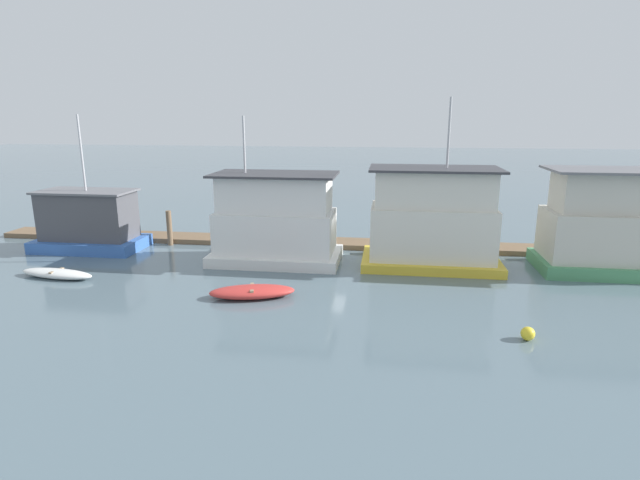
{
  "coord_description": "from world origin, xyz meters",
  "views": [
    {
      "loc": [
        3.48,
        -26.02,
        7.75
      ],
      "look_at": [
        0.0,
        -1.0,
        1.4
      ],
      "focal_mm": 28.0,
      "sensor_mm": 36.0,
      "label": 1
    }
  ],
  "objects_px": {
    "dinghy_white": "(57,274)",
    "buoy_yellow": "(528,334)",
    "houseboat_blue": "(89,222)",
    "dinghy_red": "(252,292)",
    "houseboat_white": "(276,221)",
    "mooring_post_near_left": "(619,243)",
    "houseboat_green": "(608,227)",
    "mooring_post_near_right": "(169,228)",
    "houseboat_yellow": "(432,221)"
  },
  "relations": [
    {
      "from": "dinghy_white",
      "to": "buoy_yellow",
      "type": "height_order",
      "value": "buoy_yellow"
    },
    {
      "from": "houseboat_blue",
      "to": "dinghy_red",
      "type": "relative_size",
      "value": 1.99
    },
    {
      "from": "houseboat_white",
      "to": "dinghy_white",
      "type": "relative_size",
      "value": 1.9
    },
    {
      "from": "dinghy_white",
      "to": "mooring_post_near_left",
      "type": "xyz_separation_m",
      "value": [
        28.37,
        6.81,
        0.8
      ]
    },
    {
      "from": "dinghy_white",
      "to": "buoy_yellow",
      "type": "relative_size",
      "value": 8.21
    },
    {
      "from": "houseboat_green",
      "to": "houseboat_white",
      "type": "bearing_deg",
      "value": -178.44
    },
    {
      "from": "houseboat_blue",
      "to": "mooring_post_near_right",
      "type": "bearing_deg",
      "value": 20.03
    },
    {
      "from": "mooring_post_near_left",
      "to": "buoy_yellow",
      "type": "height_order",
      "value": "mooring_post_near_left"
    },
    {
      "from": "mooring_post_near_right",
      "to": "mooring_post_near_left",
      "type": "distance_m",
      "value": 25.57
    },
    {
      "from": "houseboat_yellow",
      "to": "dinghy_red",
      "type": "distance_m",
      "value": 10.25
    },
    {
      "from": "houseboat_green",
      "to": "mooring_post_near_right",
      "type": "relative_size",
      "value": 3.05
    },
    {
      "from": "dinghy_white",
      "to": "dinghy_red",
      "type": "height_order",
      "value": "dinghy_red"
    },
    {
      "from": "houseboat_blue",
      "to": "dinghy_white",
      "type": "bearing_deg",
      "value": -74.59
    },
    {
      "from": "houseboat_blue",
      "to": "dinghy_white",
      "type": "height_order",
      "value": "houseboat_blue"
    },
    {
      "from": "dinghy_red",
      "to": "mooring_post_near_right",
      "type": "height_order",
      "value": "mooring_post_near_right"
    },
    {
      "from": "houseboat_white",
      "to": "mooring_post_near_right",
      "type": "xyz_separation_m",
      "value": [
        -7.22,
        2.49,
        -1.14
      ]
    },
    {
      "from": "houseboat_blue",
      "to": "houseboat_white",
      "type": "height_order",
      "value": "houseboat_blue"
    },
    {
      "from": "houseboat_blue",
      "to": "houseboat_white",
      "type": "xyz_separation_m",
      "value": [
        11.46,
        -0.94,
        0.6
      ]
    },
    {
      "from": "houseboat_white",
      "to": "houseboat_green",
      "type": "relative_size",
      "value": 1.19
    },
    {
      "from": "houseboat_yellow",
      "to": "houseboat_green",
      "type": "bearing_deg",
      "value": 0.81
    },
    {
      "from": "houseboat_blue",
      "to": "mooring_post_near_left",
      "type": "xyz_separation_m",
      "value": [
        29.82,
        1.55,
        -0.6
      ]
    },
    {
      "from": "houseboat_blue",
      "to": "buoy_yellow",
      "type": "height_order",
      "value": "houseboat_blue"
    },
    {
      "from": "dinghy_white",
      "to": "dinghy_red",
      "type": "relative_size",
      "value": 1.03
    },
    {
      "from": "houseboat_yellow",
      "to": "mooring_post_near_right",
      "type": "xyz_separation_m",
      "value": [
        -15.45,
        2.15,
        -1.34
      ]
    },
    {
      "from": "dinghy_red",
      "to": "buoy_yellow",
      "type": "distance_m",
      "value": 11.15
    },
    {
      "from": "houseboat_green",
      "to": "mooring_post_near_right",
      "type": "height_order",
      "value": "houseboat_green"
    },
    {
      "from": "buoy_yellow",
      "to": "mooring_post_near_right",
      "type": "bearing_deg",
      "value": 149.03
    },
    {
      "from": "dinghy_white",
      "to": "buoy_yellow",
      "type": "bearing_deg",
      "value": -11.08
    },
    {
      "from": "dinghy_red",
      "to": "houseboat_yellow",
      "type": "bearing_deg",
      "value": 36.75
    },
    {
      "from": "houseboat_yellow",
      "to": "houseboat_blue",
      "type": "bearing_deg",
      "value": 178.25
    },
    {
      "from": "houseboat_green",
      "to": "dinghy_red",
      "type": "height_order",
      "value": "houseboat_green"
    },
    {
      "from": "houseboat_green",
      "to": "mooring_post_near_right",
      "type": "xyz_separation_m",
      "value": [
        -24.08,
        2.03,
        -1.27
      ]
    },
    {
      "from": "houseboat_blue",
      "to": "mooring_post_near_right",
      "type": "distance_m",
      "value": 4.55
    },
    {
      "from": "houseboat_yellow",
      "to": "dinghy_white",
      "type": "height_order",
      "value": "houseboat_yellow"
    },
    {
      "from": "houseboat_white",
      "to": "buoy_yellow",
      "type": "xyz_separation_m",
      "value": [
        10.99,
        -8.44,
        -1.96
      ]
    },
    {
      "from": "houseboat_green",
      "to": "mooring_post_near_left",
      "type": "distance_m",
      "value": 2.84
    },
    {
      "from": "houseboat_white",
      "to": "dinghy_red",
      "type": "height_order",
      "value": "houseboat_white"
    },
    {
      "from": "houseboat_yellow",
      "to": "buoy_yellow",
      "type": "distance_m",
      "value": 9.45
    },
    {
      "from": "dinghy_white",
      "to": "mooring_post_near_right",
      "type": "bearing_deg",
      "value": 67.7
    },
    {
      "from": "mooring_post_near_left",
      "to": "buoy_yellow",
      "type": "xyz_separation_m",
      "value": [
        -7.37,
        -10.93,
        -0.76
      ]
    },
    {
      "from": "dinghy_red",
      "to": "buoy_yellow",
      "type": "bearing_deg",
      "value": -14.42
    },
    {
      "from": "dinghy_red",
      "to": "mooring_post_near_left",
      "type": "distance_m",
      "value": 19.92
    },
    {
      "from": "houseboat_blue",
      "to": "houseboat_yellow",
      "type": "height_order",
      "value": "houseboat_yellow"
    },
    {
      "from": "dinghy_white",
      "to": "buoy_yellow",
      "type": "xyz_separation_m",
      "value": [
        21.0,
        -4.11,
        0.03
      ]
    },
    {
      "from": "dinghy_red",
      "to": "mooring_post_near_left",
      "type": "bearing_deg",
      "value": 24.17
    },
    {
      "from": "houseboat_green",
      "to": "mooring_post_near_left",
      "type": "relative_size",
      "value": 3.21
    },
    {
      "from": "houseboat_white",
      "to": "dinghy_red",
      "type": "bearing_deg",
      "value": -88.03
    },
    {
      "from": "houseboat_white",
      "to": "houseboat_yellow",
      "type": "relative_size",
      "value": 0.9
    },
    {
      "from": "mooring_post_near_right",
      "to": "dinghy_red",
      "type": "bearing_deg",
      "value": -47.72
    },
    {
      "from": "houseboat_green",
      "to": "buoy_yellow",
      "type": "distance_m",
      "value": 10.87
    }
  ]
}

